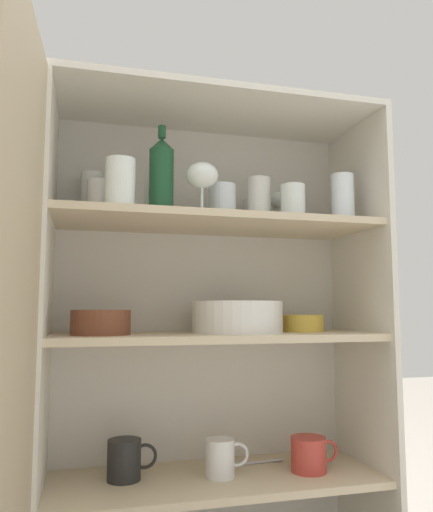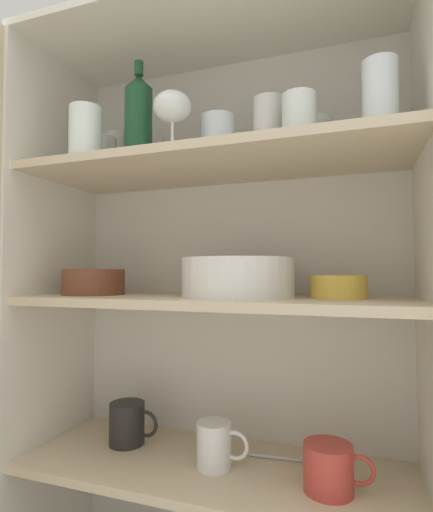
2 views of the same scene
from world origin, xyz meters
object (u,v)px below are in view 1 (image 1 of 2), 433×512
Objects in this scene: plate_stack_white at (237,317)px; mixing_bowl_large at (101,321)px; serving_bowl_small at (303,322)px; coffee_mug_primary at (221,458)px; wine_bottle at (161,175)px.

plate_stack_white is 1.66× the size of mixing_bowl_large.
serving_bowl_small reaches higher than coffee_mug_primary.
mixing_bowl_large is at bearing -176.88° from plate_stack_white.
wine_bottle is at bearing -165.92° from plate_stack_white.
plate_stack_white is 2.12× the size of serving_bowl_small.
mixing_bowl_large is at bearing -178.39° from coffee_mug_primary.
wine_bottle is 0.61m from serving_bowl_small.
coffee_mug_primary is (-0.27, -0.05, -0.36)m from serving_bowl_small.
serving_bowl_small is (0.60, 0.06, -0.01)m from mixing_bowl_large.
plate_stack_white is at bearing 3.12° from mixing_bowl_large.
mixing_bowl_large is 0.50m from coffee_mug_primary.
plate_stack_white is at bearing 12.61° from coffee_mug_primary.
plate_stack_white is (0.23, 0.06, -0.39)m from wine_bottle.
serving_bowl_small is at bearing 9.66° from coffee_mug_primary.
mixing_bowl_large is (-0.15, 0.04, -0.39)m from wine_bottle.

